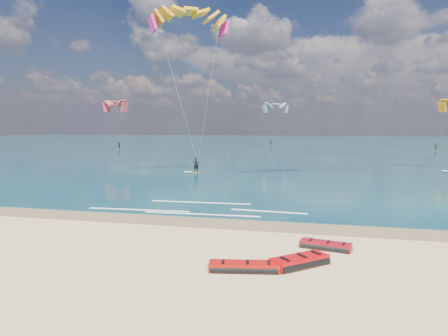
% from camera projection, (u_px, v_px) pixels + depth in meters
% --- Properties ---
extents(ground, '(320.00, 320.00, 0.00)m').
position_uv_depth(ground, '(262.00, 162.00, 57.52)').
color(ground, tan).
rests_on(ground, ground).
extents(wet_sand_strip, '(320.00, 2.40, 0.01)m').
position_uv_depth(wet_sand_strip, '(172.00, 220.00, 21.66)').
color(wet_sand_strip, brown).
rests_on(wet_sand_strip, ground).
extents(sea, '(320.00, 200.00, 0.04)m').
position_uv_depth(sea, '(290.00, 143.00, 119.54)').
color(sea, '#0A2B3B').
rests_on(sea, ground).
extents(packed_kite_left, '(2.79, 1.43, 0.36)m').
position_uv_depth(packed_kite_left, '(244.00, 271.00, 14.11)').
color(packed_kite_left, '#B40E09').
rests_on(packed_kite_left, ground).
extents(packed_kite_mid, '(2.42, 1.45, 0.35)m').
position_uv_depth(packed_kite_mid, '(326.00, 249.00, 16.64)').
color(packed_kite_mid, '#9E0B15').
rests_on(packed_kite_mid, ground).
extents(packed_kite_right, '(2.60, 2.50, 0.42)m').
position_uv_depth(packed_kite_right, '(299.00, 266.00, 14.59)').
color(packed_kite_right, '#BC0809').
rests_on(packed_kite_right, ground).
extents(kitesurfer_main, '(7.56, 9.67, 16.79)m').
position_uv_depth(kitesurfer_main, '(193.00, 90.00, 39.49)').
color(kitesurfer_main, yellow).
rests_on(kitesurfer_main, sea).
extents(shoreline_foam, '(13.24, 3.91, 0.01)m').
position_uv_depth(shoreline_foam, '(197.00, 209.00, 24.46)').
color(shoreline_foam, white).
rests_on(shoreline_foam, ground).
extents(distant_kites, '(74.09, 26.13, 10.60)m').
position_uv_depth(distant_kites, '(276.00, 126.00, 88.41)').
color(distant_kites, '#97959D').
rests_on(distant_kites, ground).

